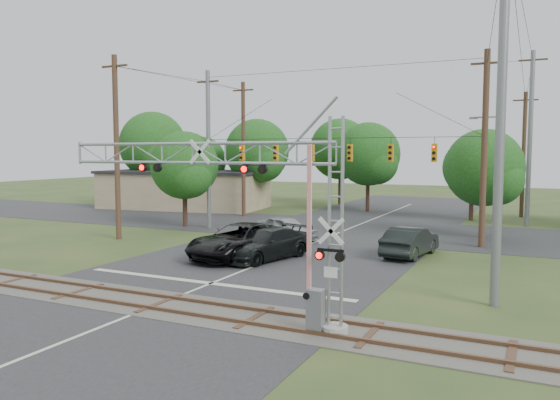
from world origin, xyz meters
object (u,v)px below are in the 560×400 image
at_px(commercial_building, 185,189).
at_px(streetlight, 498,168).
at_px(traffic_signal_span, 344,150).
at_px(pickup_black, 241,241).
at_px(crossing_gantry, 244,196).
at_px(sedan_silver, 286,228).
at_px(car_dark, 266,244).

bearing_deg(commercial_building, streetlight, -19.53).
height_order(traffic_signal_span, pickup_black, traffic_signal_span).
height_order(pickup_black, commercial_building, commercial_building).
height_order(crossing_gantry, traffic_signal_span, traffic_signal_span).
xyz_separation_m(traffic_signal_span, sedan_silver, (-2.96, -2.54, -4.96)).
bearing_deg(car_dark, streetlight, 68.40).
distance_m(pickup_black, commercial_building, 27.24).
bearing_deg(streetlight, sedan_silver, -147.99).
height_order(sedan_silver, streetlight, streetlight).
bearing_deg(sedan_silver, car_dark, -145.53).
bearing_deg(pickup_black, sedan_silver, 103.57).
relative_size(traffic_signal_span, streetlight, 2.38).
distance_m(crossing_gantry, sedan_silver, 17.21).
height_order(pickup_black, car_dark, pickup_black).
xyz_separation_m(crossing_gantry, commercial_building, (-23.65, 29.78, -2.30)).
distance_m(commercial_building, streetlight, 30.61).
distance_m(traffic_signal_span, sedan_silver, 6.31).
relative_size(car_dark, sedan_silver, 1.26).
xyz_separation_m(traffic_signal_span, pickup_black, (-2.63, -8.90, -4.81)).
relative_size(pickup_black, commercial_building, 0.38).
bearing_deg(car_dark, crossing_gantry, -51.32).
relative_size(car_dark, commercial_building, 0.33).
distance_m(car_dark, streetlight, 17.53).
height_order(crossing_gantry, commercial_building, crossing_gantry).
bearing_deg(traffic_signal_span, crossing_gantry, -81.02).
bearing_deg(sedan_silver, commercial_building, 70.90).
relative_size(crossing_gantry, sedan_silver, 2.43).
relative_size(crossing_gantry, traffic_signal_span, 0.56).
bearing_deg(crossing_gantry, traffic_signal_span, 98.98).
height_order(traffic_signal_span, streetlight, traffic_signal_span).
bearing_deg(traffic_signal_span, car_dark, -98.15).
height_order(traffic_signal_span, sedan_silver, traffic_signal_span).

